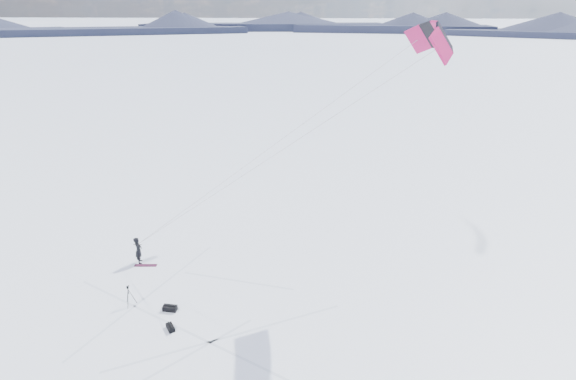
# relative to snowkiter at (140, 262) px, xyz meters

# --- Properties ---
(ground) EXTENTS (1800.00, 1800.00, 0.00)m
(ground) POSITION_rel_snowkiter_xyz_m (2.33, -3.95, 0.00)
(ground) COLOR white
(horizon_hills) EXTENTS (704.00, 704.42, 8.54)m
(horizon_hills) POSITION_rel_snowkiter_xyz_m (2.33, -3.95, 3.44)
(horizon_hills) COLOR #1E223A
(horizon_hills) RESTS_ON ground
(snow_tracks) EXTENTS (13.93, 10.25, 0.01)m
(snow_tracks) POSITION_rel_snowkiter_xyz_m (0.89, -4.28, 0.00)
(snow_tracks) COLOR silver
(snow_tracks) RESTS_ON ground
(snowkiter) EXTENTS (0.64, 0.76, 1.77)m
(snowkiter) POSITION_rel_snowkiter_xyz_m (0.00, 0.00, 0.00)
(snowkiter) COLOR black
(snowkiter) RESTS_ON ground
(snowboard) EXTENTS (1.41, 0.44, 0.04)m
(snowboard) POSITION_rel_snowkiter_xyz_m (0.49, -0.31, 0.02)
(snowboard) COLOR #63193E
(snowboard) RESTS_ON ground
(tripod) EXTENTS (0.60, 0.52, 1.19)m
(tripod) POSITION_rel_snowkiter_xyz_m (1.36, -3.95, 0.77)
(tripod) COLOR black
(tripod) RESTS_ON ground
(gear_bag_a) EXTENTS (0.74, 0.36, 0.33)m
(gear_bag_a) POSITION_rel_snowkiter_xyz_m (3.66, -4.13, 0.15)
(gear_bag_a) COLOR black
(gear_bag_a) RESTS_ON ground
(gear_bag_b) EXTENTS (0.62, 0.66, 0.28)m
(gear_bag_b) POSITION_rel_snowkiter_xyz_m (4.24, -5.50, 0.12)
(gear_bag_b) COLOR black
(gear_bag_b) RESTS_ON ground
(power_kite) EXTENTS (17.41, 5.53, 12.89)m
(power_kite) POSITION_rel_snowkiter_xyz_m (16.22, 1.19, 13.26)
(power_kite) COLOR #C51556
(power_kite) RESTS_ON ground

